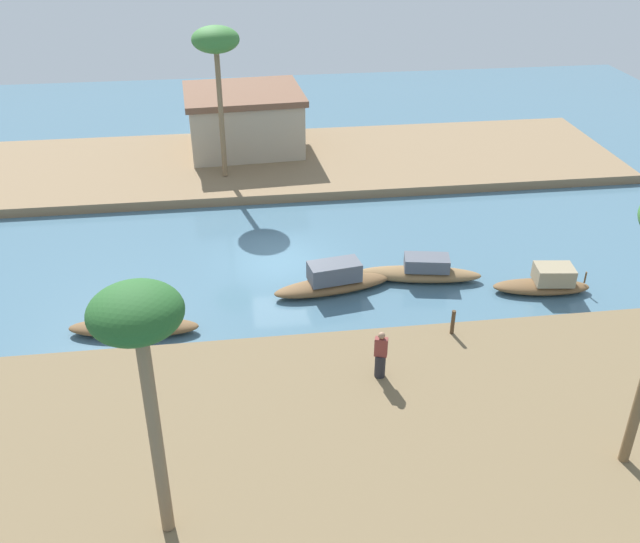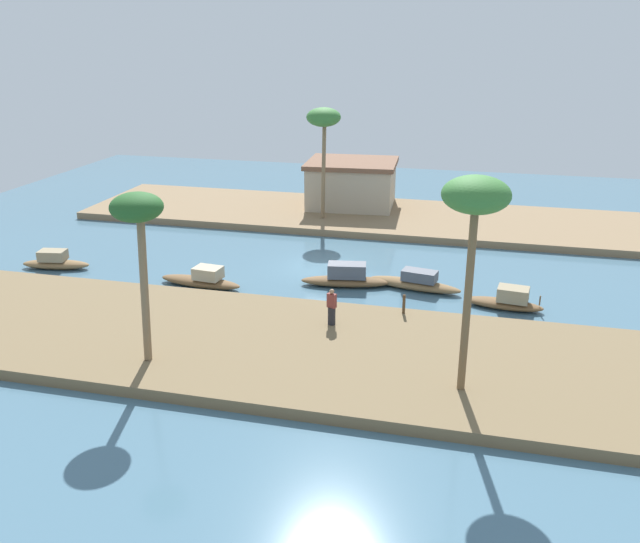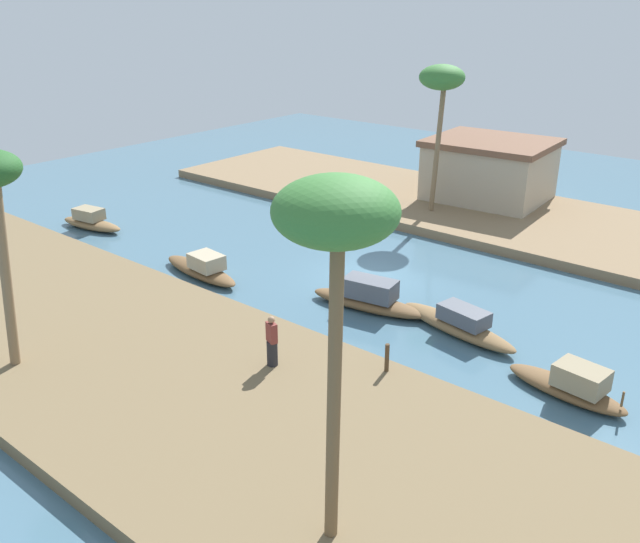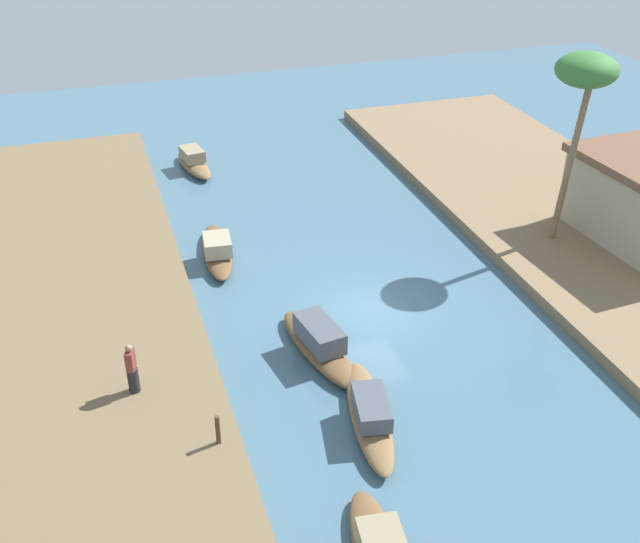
{
  "view_description": "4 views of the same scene",
  "coord_description": "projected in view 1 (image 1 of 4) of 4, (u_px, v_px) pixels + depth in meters",
  "views": [
    {
      "loc": [
        -1.64,
        -26.05,
        14.75
      ],
      "look_at": [
        1.43,
        -2.67,
        0.98
      ],
      "focal_mm": 38.78,
      "sensor_mm": 36.0,
      "label": 1
    },
    {
      "loc": [
        8.8,
        -35.98,
        13.1
      ],
      "look_at": [
        0.75,
        -3.56,
        1.06
      ],
      "focal_mm": 37.61,
      "sensor_mm": 36.0,
      "label": 2
    },
    {
      "loc": [
        15.75,
        -22.32,
        11.48
      ],
      "look_at": [
        -0.51,
        -2.61,
        0.95
      ],
      "focal_mm": 37.87,
      "sensor_mm": 36.0,
      "label": 3
    },
    {
      "loc": [
        21.69,
        -8.93,
        15.6
      ],
      "look_at": [
        -1.4,
        -1.49,
        1.15
      ],
      "focal_mm": 42.76,
      "sensor_mm": 36.0,
      "label": 4
    }
  ],
  "objects": [
    {
      "name": "person_on_near_bank",
      "position": [
        380.0,
        357.0,
        22.11
      ],
      "size": [
        0.46,
        0.45,
        1.71
      ],
      "rotation": [
        0.0,
        0.0,
        5.93
      ],
      "color": "#232328",
      "rests_on": "riverbank_left"
    },
    {
      "name": "riverbank_right",
      "position": [
        264.0,
        163.0,
        39.35
      ],
      "size": [
        40.27,
        10.08,
        0.48
      ],
      "primitive_type": "cube",
      "color": "#846B4C",
      "rests_on": "ground"
    },
    {
      "name": "river_water",
      "position": [
        279.0,
        262.0,
        29.93
      ],
      "size": [
        62.55,
        62.55,
        0.0
      ],
      "primitive_type": "plane",
      "color": "#476B7F",
      "rests_on": "ground"
    },
    {
      "name": "palm_tree_right_tall",
      "position": [
        216.0,
        44.0,
        33.93
      ],
      "size": [
        2.37,
        2.37,
        7.71
      ],
      "color": "#7F6647",
      "rests_on": "riverbank_right"
    },
    {
      "name": "sampan_near_left_bank",
      "position": [
        333.0,
        281.0,
        27.68
      ],
      "size": [
        5.0,
        1.98,
        1.28
      ],
      "rotation": [
        0.0,
        0.0,
        0.16
      ],
      "color": "brown",
      "rests_on": "river_water"
    },
    {
      "name": "mooring_post",
      "position": [
        453.0,
        322.0,
        24.31
      ],
      "size": [
        0.14,
        0.14,
        0.95
      ],
      "primitive_type": "cylinder",
      "color": "#4C3823",
      "rests_on": "riverbank_left"
    },
    {
      "name": "palm_tree_left_near",
      "position": [
        138.0,
        327.0,
        14.5
      ],
      "size": [
        2.04,
        2.04,
        6.89
      ],
      "color": "#7F6647",
      "rests_on": "riverbank_left"
    },
    {
      "name": "riverside_building",
      "position": [
        244.0,
        119.0,
        40.01
      ],
      "size": [
        6.99,
        6.12,
        3.41
      ],
      "rotation": [
        0.0,
        0.0,
        0.06
      ],
      "color": "tan",
      "rests_on": "riverbank_right"
    },
    {
      "name": "riverbank_left",
      "position": [
        309.0,
        440.0,
        20.27
      ],
      "size": [
        40.27,
        10.08,
        0.48
      ],
      "primitive_type": "cube",
      "color": "brown",
      "rests_on": "ground"
    },
    {
      "name": "sampan_with_red_awning",
      "position": [
        545.0,
        282.0,
        27.64
      ],
      "size": [
        3.98,
        1.61,
        1.16
      ],
      "rotation": [
        0.0,
        0.0,
        -0.13
      ],
      "color": "brown",
      "rests_on": "river_water"
    },
    {
      "name": "sampan_open_hull",
      "position": [
        137.0,
        324.0,
        25.18
      ],
      "size": [
        4.84,
        1.65,
        1.15
      ],
      "rotation": [
        0.0,
        0.0,
        -0.1
      ],
      "color": "brown",
      "rests_on": "river_water"
    },
    {
      "name": "sampan_upstream_small",
      "position": [
        421.0,
        271.0,
        28.47
      ],
      "size": [
        5.2,
        2.03,
        1.09
      ],
      "rotation": [
        0.0,
        0.0,
        -0.19
      ],
      "color": "brown",
      "rests_on": "river_water"
    }
  ]
}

